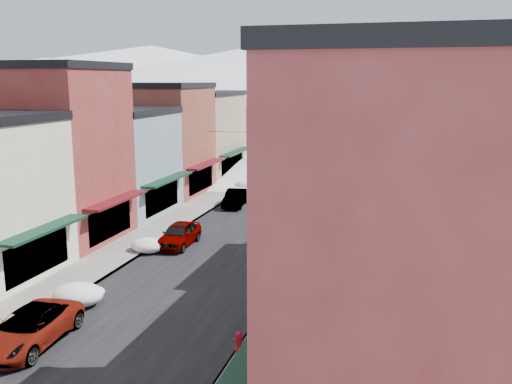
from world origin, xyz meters
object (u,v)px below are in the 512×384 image
Objects in this scene: fire_hydrant at (239,342)px; streetlamp_near at (318,192)px; car_dark_hatch at (235,198)px; car_green_sedan at (276,259)px; car_silver_sedan at (179,234)px; car_white_suv at (28,328)px; trash_can at (314,239)px.

fire_hydrant is 20.04m from streetlamp_near.
car_dark_hatch is 17.82m from car_green_sedan.
car_silver_sedan is 16.50m from fire_hydrant.
fire_hydrant is (8.70, -26.89, -0.22)m from car_dark_hatch.
car_silver_sedan is 5.65× the size of fire_hydrant.
car_white_suv is 1.29× the size of car_green_sedan.
car_white_suv is at bearing -112.74° from streetlamp_near.
fire_hydrant is 0.18× the size of streetlamp_near.
trash_can is at bearing -56.27° from car_dark_hatch.
car_green_sedan is at bearing 95.45° from fire_hydrant.
car_white_suv is at bearing 57.17° from car_green_sedan.
car_green_sedan is (7.67, -3.21, -0.10)m from car_silver_sedan.
car_green_sedan reaches higher than trash_can.
streetlamp_near is (8.70, 5.85, 2.35)m from car_silver_sedan.
car_silver_sedan is 8.31m from car_green_sedan.
streetlamp_near is (8.70, -7.03, 2.41)m from car_dark_hatch.
car_dark_hatch is 0.97× the size of streetlamp_near.
streetlamp_near is (9.03, 21.54, 2.39)m from car_white_suv.
fire_hydrant is 15.96m from trash_can.
streetlamp_near is (-0.41, 3.91, 2.53)m from trash_can.
car_dark_hatch is at bearing 88.87° from car_silver_sedan.
car_dark_hatch is at bearing 141.08° from streetlamp_near.
streetlamp_near is at bearing -96.66° from car_green_sedan.
car_dark_hatch is at bearing 107.93° from fire_hydrant.
car_silver_sedan reaches higher than car_dark_hatch.
fire_hydrant is at bearing -78.15° from car_dark_hatch.
fire_hydrant is (8.70, -14.01, -0.28)m from car_silver_sedan.
trash_can is (1.44, 5.15, -0.08)m from car_green_sedan.
car_silver_sedan is at bearing -146.07° from streetlamp_near.
car_green_sedan is at bearing 54.56° from car_white_suv.
fire_hydrant is (9.03, 1.68, -0.24)m from car_white_suv.
car_green_sedan is 5.12× the size of fire_hydrant.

